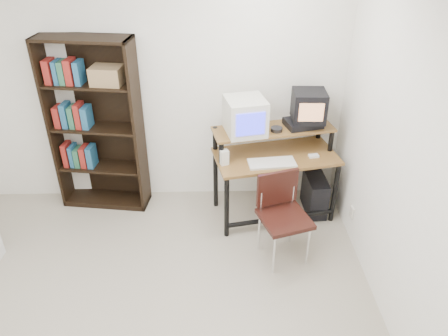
{
  "coord_description": "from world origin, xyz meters",
  "views": [
    {
      "loc": [
        0.62,
        -2.33,
        2.95
      ],
      "look_at": [
        0.7,
        1.1,
        0.87
      ],
      "focal_mm": 35.0,
      "sensor_mm": 36.0,
      "label": 1
    }
  ],
  "objects_px": {
    "bookshelf": "(97,125)",
    "crt_tv": "(309,106)",
    "computer_desk": "(275,158)",
    "pc_tower": "(315,194)",
    "school_chair": "(282,208)",
    "crt_monitor": "(245,116)"
  },
  "relations": [
    {
      "from": "bookshelf",
      "to": "crt_tv",
      "type": "bearing_deg",
      "value": 4.77
    },
    {
      "from": "computer_desk",
      "to": "crt_tv",
      "type": "bearing_deg",
      "value": 12.64
    },
    {
      "from": "pc_tower",
      "to": "school_chair",
      "type": "relative_size",
      "value": 0.53
    },
    {
      "from": "pc_tower",
      "to": "school_chair",
      "type": "height_order",
      "value": "school_chair"
    },
    {
      "from": "crt_tv",
      "to": "school_chair",
      "type": "height_order",
      "value": "crt_tv"
    },
    {
      "from": "school_chair",
      "to": "crt_monitor",
      "type": "bearing_deg",
      "value": 96.34
    },
    {
      "from": "crt_monitor",
      "to": "computer_desk",
      "type": "bearing_deg",
      "value": -18.04
    },
    {
      "from": "pc_tower",
      "to": "bookshelf",
      "type": "xyz_separation_m",
      "value": [
        -2.34,
        0.25,
        0.75
      ]
    },
    {
      "from": "computer_desk",
      "to": "pc_tower",
      "type": "height_order",
      "value": "computer_desk"
    },
    {
      "from": "computer_desk",
      "to": "crt_tv",
      "type": "xyz_separation_m",
      "value": [
        0.33,
        0.15,
        0.51
      ]
    },
    {
      "from": "crt_tv",
      "to": "pc_tower",
      "type": "bearing_deg",
      "value": -38.57
    },
    {
      "from": "bookshelf",
      "to": "pc_tower",
      "type": "bearing_deg",
      "value": 1.97
    },
    {
      "from": "crt_monitor",
      "to": "bookshelf",
      "type": "relative_size",
      "value": 0.24
    },
    {
      "from": "pc_tower",
      "to": "bookshelf",
      "type": "bearing_deg",
      "value": 171.84
    },
    {
      "from": "crt_tv",
      "to": "bookshelf",
      "type": "bearing_deg",
      "value": 179.09
    },
    {
      "from": "computer_desk",
      "to": "school_chair",
      "type": "xyz_separation_m",
      "value": [
        -0.01,
        -0.66,
        -0.17
      ]
    },
    {
      "from": "crt_monitor",
      "to": "bookshelf",
      "type": "distance_m",
      "value": 1.58
    },
    {
      "from": "crt_monitor",
      "to": "pc_tower",
      "type": "relative_size",
      "value": 1.0
    },
    {
      "from": "school_chair",
      "to": "computer_desk",
      "type": "bearing_deg",
      "value": 71.66
    },
    {
      "from": "crt_tv",
      "to": "computer_desk",
      "type": "bearing_deg",
      "value": -153.77
    },
    {
      "from": "crt_tv",
      "to": "school_chair",
      "type": "bearing_deg",
      "value": -110.4
    },
    {
      "from": "crt_monitor",
      "to": "school_chair",
      "type": "xyz_separation_m",
      "value": [
        0.31,
        -0.7,
        -0.62
      ]
    }
  ]
}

